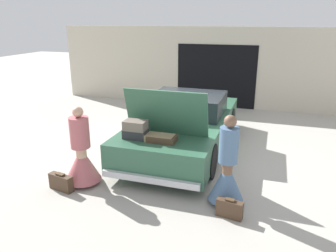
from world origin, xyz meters
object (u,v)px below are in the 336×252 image
person_left (82,157)px  person_right (227,173)px  suitcase_beside_left_person (61,182)px  suitcase_beside_right_person (229,209)px  car (184,125)px

person_left → person_right: person_right is taller
person_left → suitcase_beside_left_person: (-0.25, -0.37, -0.38)m
person_left → person_right: 2.73m
person_left → suitcase_beside_right_person: bearing=87.0°
person_left → suitcase_beside_left_person: size_ratio=2.96×
car → person_left: bearing=-119.7°
person_left → suitcase_beside_right_person: 2.89m
person_right → suitcase_beside_right_person: (0.12, -0.41, -0.41)m
person_left → suitcase_beside_right_person: size_ratio=3.49×
person_right → suitcase_beside_right_person: bearing=-176.1°
car → person_right: (1.37, -2.27, -0.03)m
suitcase_beside_left_person → person_left: bearing=55.9°
suitcase_beside_right_person → suitcase_beside_left_person: bearing=-178.6°
person_right → suitcase_beside_right_person: size_ratio=3.60×
person_left → suitcase_beside_right_person: (2.85, -0.29, -0.39)m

